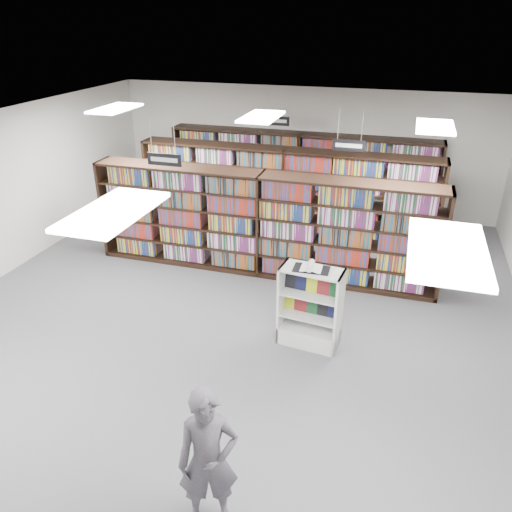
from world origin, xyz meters
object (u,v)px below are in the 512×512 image
(bookshelf_row_near, at_px, (261,224))
(open_book, at_px, (311,267))
(shopper, at_px, (208,460))
(endcap_display, at_px, (310,317))

(bookshelf_row_near, bearing_deg, open_book, -56.78)
(open_book, bearing_deg, shopper, -97.61)
(bookshelf_row_near, height_order, open_book, bookshelf_row_near)
(endcap_display, relative_size, open_book, 2.43)
(open_book, distance_m, shopper, 3.45)
(endcap_display, bearing_deg, bookshelf_row_near, 130.60)
(endcap_display, xyz_separation_m, open_book, (-0.02, -0.05, 0.92))
(bookshelf_row_near, height_order, shopper, bookshelf_row_near)
(open_book, bearing_deg, bookshelf_row_near, 121.36)
(bookshelf_row_near, xyz_separation_m, open_book, (1.43, -2.19, 0.33))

